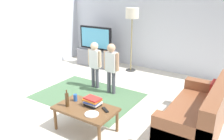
% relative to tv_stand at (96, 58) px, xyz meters
% --- Properties ---
extents(ground, '(7.80, 7.80, 0.00)m').
position_rel_tv_stand_xyz_m(ground, '(1.67, -2.30, -0.24)').
color(ground, beige).
extents(wall_back, '(6.00, 0.12, 2.70)m').
position_rel_tv_stand_xyz_m(wall_back, '(1.67, 0.70, 1.11)').
color(wall_back, silver).
rests_on(wall_back, ground).
extents(area_rug, '(2.20, 1.60, 0.01)m').
position_rel_tv_stand_xyz_m(area_rug, '(1.15, -1.89, -0.24)').
color(area_rug, '#4C724C').
rests_on(area_rug, ground).
extents(tv_stand, '(1.20, 0.44, 0.50)m').
position_rel_tv_stand_xyz_m(tv_stand, '(0.00, 0.00, 0.00)').
color(tv_stand, slate).
rests_on(tv_stand, ground).
extents(tv, '(1.10, 0.28, 0.71)m').
position_rel_tv_stand_xyz_m(tv, '(-0.00, -0.02, 0.60)').
color(tv, black).
rests_on(tv, tv_stand).
extents(couch, '(0.80, 1.80, 0.86)m').
position_rel_tv_stand_xyz_m(couch, '(3.55, -1.98, 0.05)').
color(couch, brown).
rests_on(couch, ground).
extents(floor_lamp, '(0.36, 0.36, 1.78)m').
position_rel_tv_stand_xyz_m(floor_lamp, '(1.13, 0.15, 1.30)').
color(floor_lamp, '#262626').
rests_on(floor_lamp, ground).
extents(child_near_tv, '(0.37, 0.18, 1.11)m').
position_rel_tv_stand_xyz_m(child_near_tv, '(1.00, -1.41, 0.42)').
color(child_near_tv, '#4C4C59').
rests_on(child_near_tv, ground).
extents(child_center, '(0.38, 0.18, 1.15)m').
position_rel_tv_stand_xyz_m(child_center, '(1.50, -1.47, 0.45)').
color(child_center, '#4C4C59').
rests_on(child_center, ground).
extents(coffee_table, '(1.00, 0.60, 0.42)m').
position_rel_tv_stand_xyz_m(coffee_table, '(1.96, -2.94, 0.13)').
color(coffee_table, brown).
rests_on(coffee_table, ground).
extents(book_stack, '(0.29, 0.24, 0.14)m').
position_rel_tv_stand_xyz_m(book_stack, '(2.01, -2.82, 0.25)').
color(book_stack, black).
rests_on(book_stack, coffee_table).
extents(bottle, '(0.06, 0.06, 0.29)m').
position_rel_tv_stand_xyz_m(bottle, '(1.68, -3.06, 0.30)').
color(bottle, '#4C3319').
rests_on(bottle, coffee_table).
extents(tv_remote, '(0.17, 0.13, 0.02)m').
position_rel_tv_stand_xyz_m(tv_remote, '(2.28, -2.84, 0.19)').
color(tv_remote, black).
rests_on(tv_remote, coffee_table).
extents(soda_can, '(0.07, 0.07, 0.12)m').
position_rel_tv_stand_xyz_m(soda_can, '(1.66, -2.84, 0.24)').
color(soda_can, '#2659B2').
rests_on(soda_can, coffee_table).
extents(plate, '(0.22, 0.22, 0.02)m').
position_rel_tv_stand_xyz_m(plate, '(2.18, -3.06, 0.18)').
color(plate, white).
rests_on(plate, coffee_table).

